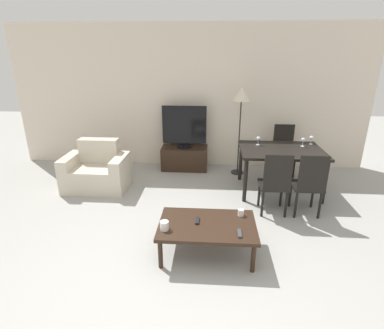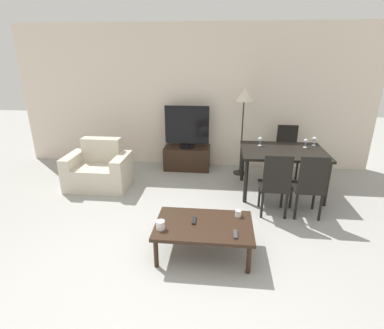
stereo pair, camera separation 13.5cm
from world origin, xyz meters
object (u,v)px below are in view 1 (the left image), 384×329
Objects in this scene: tv at (184,127)px; remote_primary at (197,220)px; cup_white_near at (164,226)px; dining_chair_near_right at (309,183)px; dining_chair_near at (275,182)px; tv_stand at (185,158)px; dining_table at (281,154)px; wine_glass_center at (258,139)px; armchair at (97,172)px; cup_colored_far at (241,212)px; floor_lamp at (241,100)px; dining_chair_far at (284,148)px; remote_secondary at (240,233)px; wine_glass_left at (311,138)px; coffee_table at (207,227)px; wine_glass_right at (303,140)px.

remote_primary is (0.39, -2.61, -0.46)m from tv.
dining_chair_near_right is at bearing 30.90° from cup_white_near.
tv_stand is at bearing 129.55° from dining_chair_near.
tv_stand is 0.95× the size of dining_chair_near.
dining_table is 8.92× the size of wine_glass_center.
tv is (1.39, 0.99, 0.56)m from armchair.
wine_glass_center is (0.41, 1.73, 0.41)m from cup_colored_far.
tv is at bearing 109.96° from cup_colored_far.
armchair is 3.06m from dining_table.
armchair is 2.79m from floor_lamp.
dining_chair_far is at bearing 90.00° from dining_chair_near_right.
tv_stand is 0.55× the size of floor_lamp.
dining_chair_far reaches higher than cup_white_near.
armchair is at bearing 165.64° from dining_chair_near.
dining_chair_near_right reaches higher than cup_white_near.
dining_chair_far is 6.18× the size of remote_primary.
wine_glass_left is at bearing 58.93° from remote_secondary.
remote_primary is (-1.48, -0.90, -0.12)m from dining_chair_near_right.
tv is 10.82× the size of cup_colored_far.
dining_table is 2.13m from remote_primary.
wine_glass_left is at bearing 45.70° from cup_white_near.
dining_chair_near_right reaches higher than remote_secondary.
cup_white_near is at bearing -150.53° from remote_primary.
dining_table reaches higher than remote_primary.
wine_glass_center is (2.69, 0.28, 0.54)m from armchair.
coffee_table is 10.95× the size of cup_white_near.
dining_chair_near reaches higher than tv_stand.
tv is at bearing 100.68° from coffee_table.
armchair is 0.95× the size of coffee_table.
coffee_table is at bearing 152.13° from remote_secondary.
cup_colored_far is at bearing 18.18° from remote_primary.
tv_stand is at bearing 151.13° from wine_glass_center.
wine_glass_left is at bearing 29.38° from dining_table.
remote_primary is (0.39, -2.61, 0.16)m from tv_stand.
cup_colored_far is at bearing -70.04° from tv.
tv_stand is 2.71m from coffee_table.
dining_chair_near is at bearing 63.09° from remote_secondary.
remote_secondary is at bearing -2.36° from cup_white_near.
wine_glass_left is 0.22m from wine_glass_right.
tv_stand reaches higher than remote_secondary.
tv_stand is 0.82× the size of coffee_table.
remote_secondary is (-0.57, -1.13, -0.12)m from dining_chair_near.
wine_glass_left is at bearing 50.56° from coffee_table.
floor_lamp is at bearing 18.85° from armchair.
dining_table is 8.92× the size of wine_glass_left.
dining_chair_near_right is at bearing -105.99° from wine_glass_left.
wine_glass_center reaches higher than cup_colored_far.
remote_secondary is at bearing -110.68° from dining_chair_far.
tv is at bearing 151.22° from wine_glass_center.
cup_colored_far is (0.05, 0.39, 0.03)m from remote_secondary.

